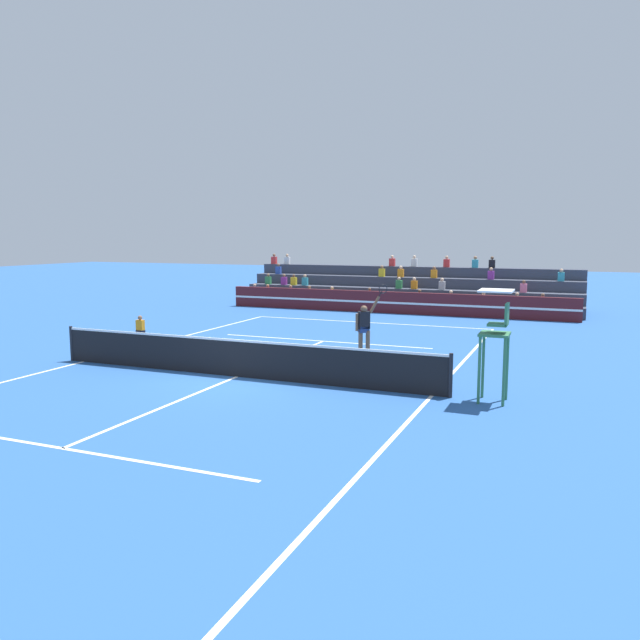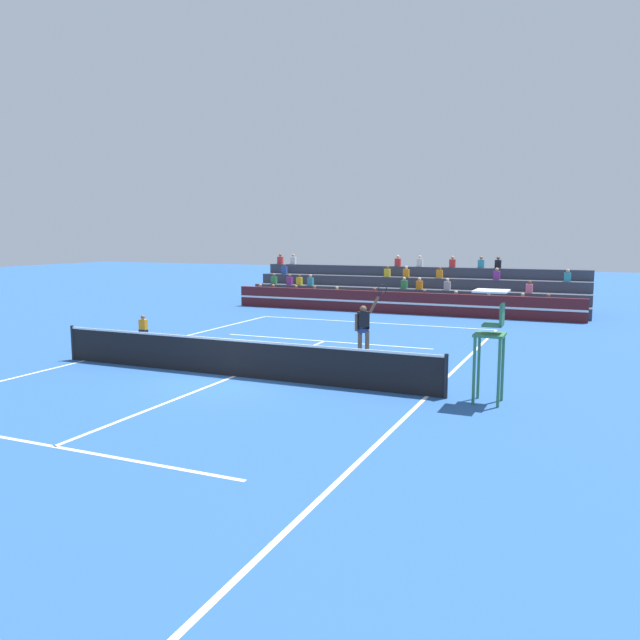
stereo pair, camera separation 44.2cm
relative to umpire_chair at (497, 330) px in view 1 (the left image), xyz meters
The scene contains 9 objects.
ground_plane 7.19m from the umpire_chair, behind, with size 120.00×120.00×0.00m, color #285699.
court_lines 7.19m from the umpire_chair, behind, with size 11.10×23.90×0.01m.
tennis_net 7.08m from the umpire_chair, behind, with size 12.00×0.10×1.10m.
sponsor_banner_wall 17.16m from the umpire_chair, 114.08° to the left, with size 18.00×0.26×1.10m.
bleacher_stand 20.08m from the umpire_chair, 110.42° to the left, with size 18.31×3.80×2.83m.
umpire_chair is the anchor object (origin of this frame).
ball_kid_courtside 14.76m from the umpire_chair, 161.66° to the left, with size 0.30×0.36×0.84m.
tennis_player 6.03m from the umpire_chair, 139.25° to the left, with size 0.91×0.79×2.43m.
tennis_ball 5.80m from the umpire_chair, 119.58° to the left, with size 0.07×0.07×0.07m, color #C6DB33.
Camera 1 is at (8.66, -14.89, 3.91)m, focal length 35.00 mm.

